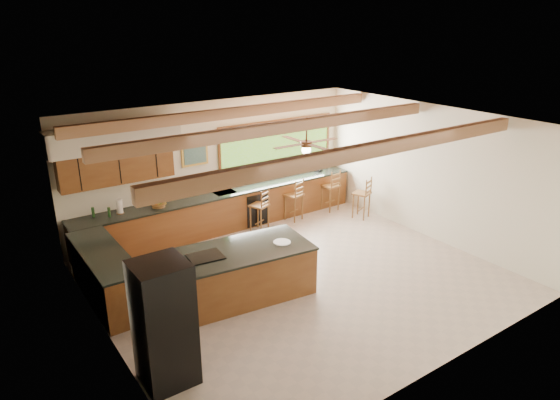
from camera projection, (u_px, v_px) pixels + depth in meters
ground at (299, 278)px, 9.63m from camera, size 7.20×7.20×0.00m
room_shell at (273, 161)px, 9.28m from camera, size 7.27×6.54×3.02m
counter_run at (201, 223)px, 10.98m from camera, size 7.12×3.10×1.26m
island at (238, 273)px, 8.86m from camera, size 2.73×1.52×0.93m
refrigerator at (164, 324)px, 6.62m from camera, size 0.71×0.68×1.80m
bar_stool_a at (295, 196)px, 12.15m from camera, size 0.47×0.47×1.07m
bar_stool_b at (261, 207)px, 11.50m from camera, size 0.49×0.49×1.06m
bar_stool_c at (332, 187)px, 12.77m from camera, size 0.43×0.43×1.10m
bar_stool_d at (363, 194)px, 12.28m from camera, size 0.50×0.50×1.06m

